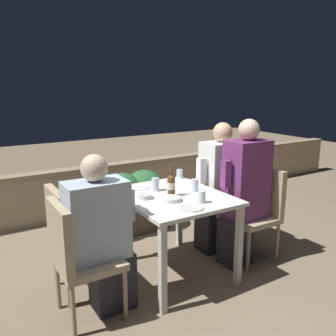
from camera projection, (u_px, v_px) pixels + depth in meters
The scene contains 21 objects.
ground_plane at pixel (172, 273), 3.19m from camera, with size 16.00×16.00×0.00m, color #847056.
parapet_wall at pixel (97, 189), 4.63m from camera, with size 9.00×0.18×0.63m.
dining_table at pixel (173, 206), 3.04m from camera, with size 0.83×0.99×0.73m.
planter_hedge at pixel (122, 200), 3.96m from camera, with size 1.03×0.47×0.70m.
chair_left_near at pixel (75, 251), 2.45m from camera, with size 0.44×0.43×0.88m.
person_blue_shirt at pixel (102, 235), 2.54m from camera, with size 0.50×0.26×1.19m.
chair_left_far at pixel (70, 233), 2.76m from camera, with size 0.44×0.43×0.88m.
chair_right_near at pixel (258, 205), 3.39m from camera, with size 0.44×0.43×0.88m.
person_purple_stripe at pixel (244, 192), 3.25m from camera, with size 0.47×0.26×1.35m.
chair_right_far at pixel (233, 196), 3.67m from camera, with size 0.44×0.43×0.88m.
person_white_polo at pixel (219, 187), 3.54m from camera, with size 0.48×0.26×1.29m.
beer_bottle at pixel (171, 184), 2.97m from camera, with size 0.07×0.07×0.26m.
plate_0 at pixel (137, 187), 3.23m from camera, with size 0.22×0.22×0.01m.
plate_1 at pixel (191, 207), 2.70m from camera, with size 0.20×0.20×0.01m.
bowl_0 at pixel (145, 196), 2.92m from camera, with size 0.12×0.12×0.04m.
bowl_1 at pixel (171, 199), 2.86m from camera, with size 0.16×0.16×0.03m.
glass_cup_0 at pixel (202, 197), 2.81m from camera, with size 0.06×0.06×0.10m.
glass_cup_1 at pixel (195, 185), 3.11m from camera, with size 0.07×0.07×0.11m.
glass_cup_2 at pixel (180, 174), 3.55m from camera, with size 0.06×0.06×0.09m.
glass_cup_3 at pixel (155, 184), 3.12m from camera, with size 0.07×0.07×0.12m.
fork_0 at pixel (167, 182), 3.41m from camera, with size 0.12×0.15×0.01m.
Camera 1 is at (-1.55, -2.43, 1.64)m, focal length 38.00 mm.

